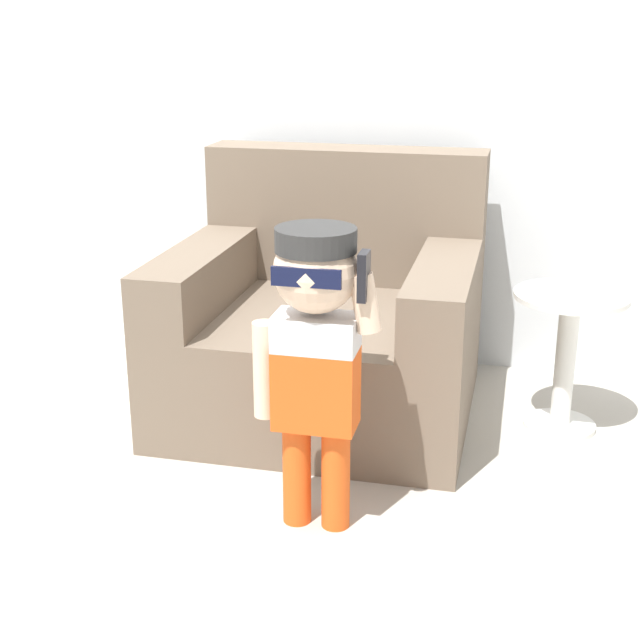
% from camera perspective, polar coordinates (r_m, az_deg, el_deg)
% --- Properties ---
extents(ground_plane, '(10.00, 10.00, 0.00)m').
position_cam_1_polar(ground_plane, '(3.27, -4.74, -6.73)').
color(ground_plane, '#ADA89E').
extents(wall_back, '(10.00, 0.05, 2.60)m').
position_cam_1_polar(wall_back, '(3.75, -1.23, 17.18)').
color(wall_back, silver).
rests_on(wall_back, ground_plane).
extents(armchair, '(1.08, 1.01, 0.93)m').
position_cam_1_polar(armchair, '(3.31, 0.45, -0.21)').
color(armchair, '#6B5B4C').
rests_on(armchair, ground_plane).
extents(person_child, '(0.36, 0.27, 0.88)m').
position_cam_1_polar(person_child, '(2.42, -0.30, -0.85)').
color(person_child, '#E05119').
rests_on(person_child, ground_plane).
extents(side_table, '(0.39, 0.39, 0.51)m').
position_cam_1_polar(side_table, '(3.24, 15.50, -1.76)').
color(side_table, white).
rests_on(side_table, ground_plane).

